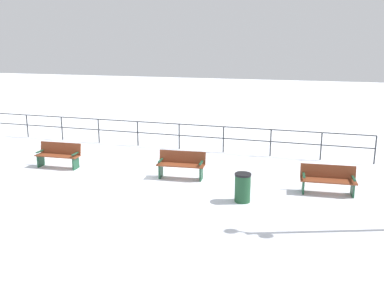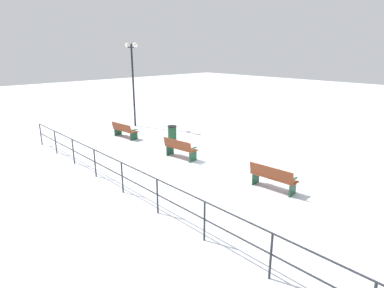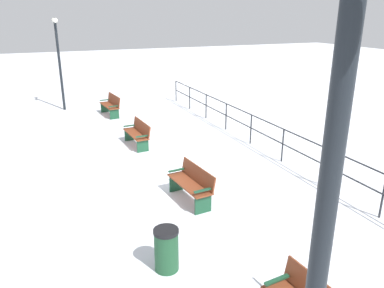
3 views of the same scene
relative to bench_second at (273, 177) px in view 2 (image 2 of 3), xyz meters
The scene contains 7 objects.
ground_plane 2.38m from the bench_second, 89.71° to the left, with size 80.00×80.00×0.00m, color white.
bench_second is the anchor object (origin of this frame).
bench_third 4.66m from the bench_second, 91.61° to the left, with size 0.70×1.63×0.89m.
bench_fourth 9.31m from the bench_second, 90.48° to the left, with size 0.71×1.66×0.83m.
lamppost_middle 11.90m from the bench_second, 80.32° to the left, with size 0.29×1.13×5.02m.
waterfront_railing 4.50m from the bench_second, 148.75° to the left, with size 0.05×17.39×1.10m.
trash_bin 7.13m from the bench_second, 78.95° to the left, with size 0.47×0.47×0.84m.
Camera 2 is at (-8.91, -7.86, 4.63)m, focal length 30.04 mm.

